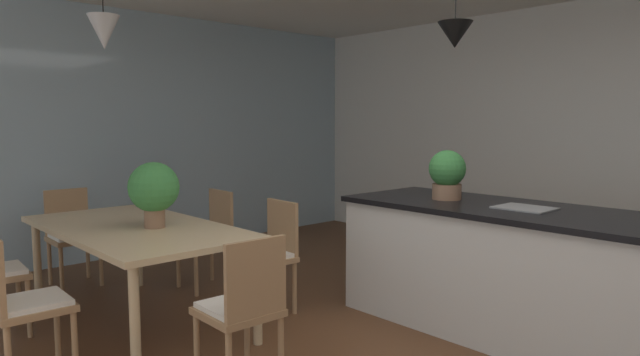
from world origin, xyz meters
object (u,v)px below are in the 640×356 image
Objects in this scene: dining_table at (136,234)px; chair_far_left at (209,235)px; chair_kitchen_end at (243,306)px; chair_near_right at (23,301)px; potted_plant_on_island at (447,173)px; chair_window_end at (72,233)px; potted_plant_on_table at (154,189)px; kitchen_island at (504,268)px; chair_far_right at (269,252)px.

chair_far_left is at bearing 116.79° from dining_table.
chair_kitchen_end is 1.00× the size of chair_near_right.
chair_near_right is at bearing -109.54° from potted_plant_on_island.
chair_near_right is 1.00× the size of chair_window_end.
chair_near_right is (0.44, -0.88, -0.20)m from dining_table.
chair_far_left is 1.85× the size of potted_plant_on_table.
chair_kitchen_end is at bearing -0.05° from dining_table.
kitchen_island reaches higher than chair_window_end.
chair_near_right is at bearing -73.82° from potted_plant_on_table.
chair_window_end is (-0.92, -0.87, 0.00)m from chair_far_left.
dining_table is 1.37m from chair_kitchen_end.
chair_far_left is 1.27m from chair_window_end.
chair_window_end is (-1.80, -0.87, 0.00)m from chair_far_right.
chair_far_left is 2.32× the size of potted_plant_on_island.
potted_plant_on_island is (0.96, 0.97, 0.63)m from chair_far_right.
chair_window_end is 1.62m from potted_plant_on_table.
potted_plant_on_table is (-0.27, 0.94, 0.54)m from chair_near_right.
chair_far_right is at bearing 25.86° from chair_window_end.
potted_plant_on_table is at bearing 176.60° from chair_kitchen_end.
chair_kitchen_end is at bearing -25.97° from chair_far_left.
dining_table is 2.27× the size of chair_near_right.
chair_far_left is at bearing 116.81° from chair_near_right.
potted_plant_on_island is (2.77, 1.84, 0.63)m from chair_window_end.
kitchen_island is at bearing 22.48° from chair_far_left.
chair_kitchen_end is at bearing -0.04° from chair_window_end.
potted_plant_on_table reaches higher than chair_far_right.
chair_far_right is at bearing -0.00° from chair_far_left.
kitchen_island is 0.81m from potted_plant_on_island.
chair_far_left is 2.54m from kitchen_island.
chair_near_right is at bearing -63.17° from dining_table.
kitchen_island is (3.26, 1.84, -0.01)m from chair_window_end.
chair_window_end is at bearing 179.96° from chair_kitchen_end.
chair_far_right reaches higher than dining_table.
chair_kitchen_end is (0.91, -0.88, 0.00)m from chair_far_right.
chair_near_right is 1.12m from potted_plant_on_table.
potted_plant_on_island is at bearing 88.40° from chair_kitchen_end.
chair_far_right is at bearing 70.95° from potted_plant_on_table.
chair_near_right is at bearing -63.19° from chair_far_left.
potted_plant_on_table is at bearing -124.92° from potted_plant_on_island.
chair_window_end is (-2.71, 0.00, 0.00)m from chair_kitchen_end.
chair_far_left is 1.00× the size of chair_window_end.
chair_far_right is 1.85× the size of potted_plant_on_table.
potted_plant_on_table reaches higher than dining_table.
chair_kitchen_end is 1.00× the size of chair_window_end.
chair_kitchen_end is at bearing -106.47° from kitchen_island.
potted_plant_on_table reaches higher than chair_near_right.
kitchen_island is (0.55, 1.85, -0.01)m from chair_kitchen_end.
chair_window_end is at bearing 154.05° from chair_near_right.
chair_kitchen_end is 1.93m from kitchen_island.
dining_table is at bearing -0.04° from chair_window_end.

